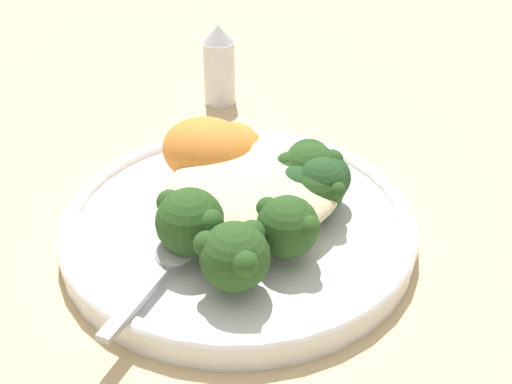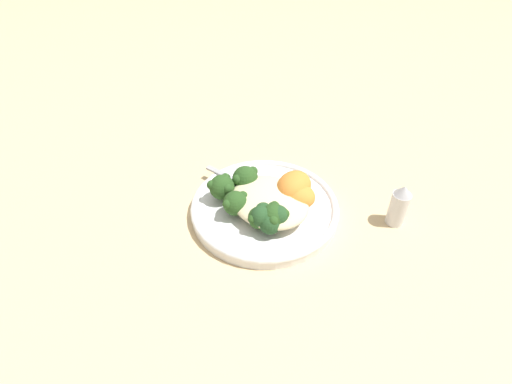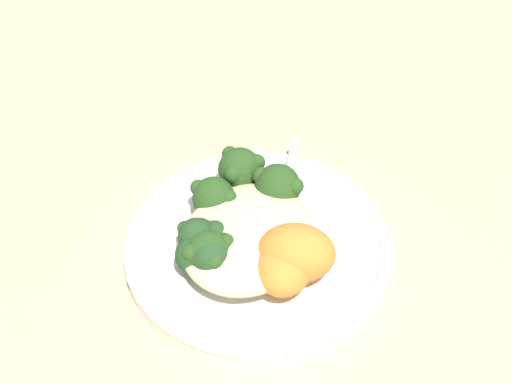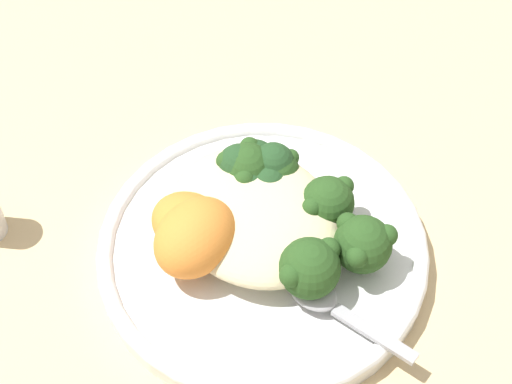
{
  "view_description": "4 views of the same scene",
  "coord_description": "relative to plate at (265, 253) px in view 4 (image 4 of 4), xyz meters",
  "views": [
    {
      "loc": [
        0.3,
        0.26,
        0.3
      ],
      "look_at": [
        -0.0,
        0.02,
        0.05
      ],
      "focal_mm": 50.0,
      "sensor_mm": 36.0,
      "label": 1
    },
    {
      "loc": [
        -0.36,
        0.33,
        0.46
      ],
      "look_at": [
        0.02,
        0.01,
        0.04
      ],
      "focal_mm": 28.0,
      "sensor_mm": 36.0,
      "label": 2
    },
    {
      "loc": [
        -0.39,
        -0.16,
        0.5
      ],
      "look_at": [
        0.02,
        0.02,
        0.06
      ],
      "focal_mm": 50.0,
      "sensor_mm": 36.0,
      "label": 3
    },
    {
      "loc": [
        0.27,
        -0.22,
        0.53
      ],
      "look_at": [
        -0.02,
        0.02,
        0.06
      ],
      "focal_mm": 60.0,
      "sensor_mm": 36.0,
      "label": 4
    }
  ],
  "objects": [
    {
      "name": "sweet_potato_chunk_1",
      "position": [
        -0.04,
        -0.04,
        0.03
      ],
      "size": [
        0.07,
        0.06,
        0.04
      ],
      "primitive_type": "ellipsoid",
      "rotation": [
        0.0,
        0.0,
        3.4
      ],
      "color": "orange",
      "rests_on": "plate"
    },
    {
      "name": "broccoli_stalk_0",
      "position": [
        0.04,
        0.0,
        0.03
      ],
      "size": [
        0.09,
        0.05,
        0.04
      ],
      "rotation": [
        0.0,
        0.0,
        0.21
      ],
      "color": "#9EBC66",
      "rests_on": "plate"
    },
    {
      "name": "broccoli_stalk_4",
      "position": [
        -0.05,
        0.02,
        0.03
      ],
      "size": [
        0.08,
        0.07,
        0.04
      ],
      "rotation": [
        0.0,
        0.0,
        2.49
      ],
      "color": "#9EBC66",
      "rests_on": "plate"
    },
    {
      "name": "broccoli_stalk_2",
      "position": [
        0.01,
        0.04,
        0.03
      ],
      "size": [
        0.05,
        0.1,
        0.04
      ],
      "rotation": [
        0.0,
        0.0,
        1.3
      ],
      "color": "#9EBC66",
      "rests_on": "plate"
    },
    {
      "name": "quinoa_mound",
      "position": [
        -0.02,
        0.0,
        0.03
      ],
      "size": [
        0.13,
        0.11,
        0.03
      ],
      "primitive_type": "ellipsoid",
      "color": "beige",
      "rests_on": "plate"
    },
    {
      "name": "sweet_potato_chunk_0",
      "position": [
        -0.02,
        -0.04,
        0.03
      ],
      "size": [
        0.07,
        0.08,
        0.05
      ],
      "primitive_type": "ellipsoid",
      "rotation": [
        0.0,
        0.0,
        1.88
      ],
      "color": "orange",
      "rests_on": "plate"
    },
    {
      "name": "spoon",
      "position": [
        0.06,
        0.0,
        0.01
      ],
      "size": [
        0.1,
        0.04,
        0.01
      ],
      "rotation": [
        0.0,
        0.0,
        6.53
      ],
      "color": "#A3A3A8",
      "rests_on": "plate"
    },
    {
      "name": "ground_plane",
      "position": [
        -0.0,
        -0.01,
        -0.01
      ],
      "size": [
        4.0,
        4.0,
        0.0
      ],
      "primitive_type": "plane",
      "color": "#D6B784"
    },
    {
      "name": "plate",
      "position": [
        0.0,
        0.0,
        0.0
      ],
      "size": [
        0.24,
        0.24,
        0.02
      ],
      "color": "white",
      "rests_on": "ground_plane"
    },
    {
      "name": "broccoli_stalk_1",
      "position": [
        0.05,
        0.04,
        0.03
      ],
      "size": [
        0.09,
        0.09,
        0.04
      ],
      "rotation": [
        0.0,
        0.0,
        0.72
      ],
      "color": "#9EBC66",
      "rests_on": "plate"
    },
    {
      "name": "broccoli_stalk_3",
      "position": [
        -0.03,
        0.03,
        0.03
      ],
      "size": [
        0.07,
        0.1,
        0.03
      ],
      "rotation": [
        0.0,
        0.0,
        2.11
      ],
      "color": "#9EBC66",
      "rests_on": "plate"
    },
    {
      "name": "kale_tuft",
      "position": [
        -0.05,
        0.03,
        0.03
      ],
      "size": [
        0.06,
        0.06,
        0.04
      ],
      "color": "#234723",
      "rests_on": "plate"
    }
  ]
}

